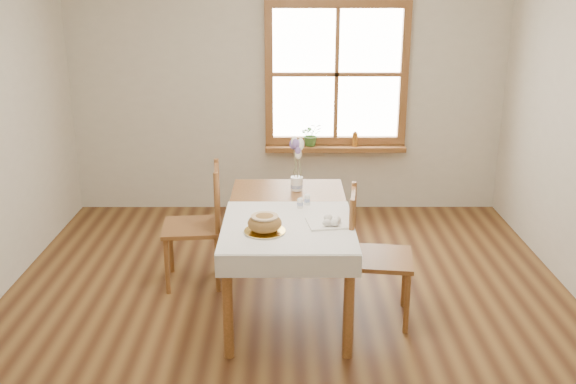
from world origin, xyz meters
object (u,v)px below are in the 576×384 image
Objects in this scene: dining_table at (288,222)px; bread_plate at (265,231)px; chair_left at (192,225)px; chair_right at (380,256)px; flower_vase at (297,185)px.

bread_plate is at bearing -109.59° from dining_table.
chair_left is 1.55m from chair_right.
dining_table is 1.64× the size of chair_right.
bread_plate is 0.95m from flower_vase.
bread_plate is at bearing -103.83° from flower_vase.
bread_plate is (-0.81, -0.22, 0.28)m from chair_right.
chair_right reaches higher than dining_table.
flower_vase is at bearing 81.70° from dining_table.
dining_table is 1.62× the size of chair_left.
dining_table is 0.50m from flower_vase.
chair_left is at bearing 126.99° from bread_plate.
flower_vase reaches higher than dining_table.
dining_table is 5.96× the size of bread_plate.
chair_left is 1.06m from bread_plate.
chair_left is (-0.77, 0.38, -0.17)m from dining_table.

